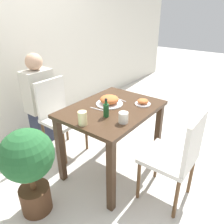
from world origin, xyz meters
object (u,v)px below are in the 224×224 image
(juice_glass, at_px, (83,118))
(sauce_bottle, at_px, (106,110))
(chair_near, at_px, (178,155))
(chair_far, at_px, (59,113))
(potted_plant_left, at_px, (29,163))
(food_plate, at_px, (109,100))
(side_plate, at_px, (143,102))
(drink_cup, at_px, (123,118))
(person_figure, at_px, (40,101))

(juice_glass, height_order, sauce_bottle, sauce_bottle)
(chair_near, xyz_separation_m, chair_far, (-0.07, 1.45, 0.00))
(potted_plant_left, bearing_deg, juice_glass, -28.05)
(sauce_bottle, xyz_separation_m, potted_plant_left, (-0.65, 0.28, -0.32))
(chair_far, distance_m, food_plate, 0.75)
(chair_far, xyz_separation_m, potted_plant_left, (-0.77, -0.54, 0.00))
(chair_near, distance_m, side_plate, 0.62)
(drink_cup, bearing_deg, person_figure, 85.13)
(food_plate, relative_size, drink_cup, 2.88)
(chair_far, height_order, drink_cup, chair_far)
(food_plate, distance_m, person_figure, 1.05)
(sauce_bottle, height_order, person_figure, person_figure)
(chair_far, bearing_deg, drink_cup, -96.84)
(drink_cup, height_order, potted_plant_left, drink_cup)
(side_plate, bearing_deg, person_figure, 103.73)
(potted_plant_left, height_order, person_figure, person_figure)
(food_plate, height_order, person_figure, person_figure)
(chair_near, bearing_deg, person_figure, -87.70)
(sauce_bottle, bearing_deg, person_figure, 84.36)
(chair_near, height_order, potted_plant_left, chair_near)
(drink_cup, bearing_deg, chair_near, -67.02)
(chair_far, relative_size, sauce_bottle, 5.09)
(juice_glass, xyz_separation_m, potted_plant_left, (-0.42, 0.22, -0.31))
(chair_near, distance_m, juice_glass, 0.86)
(chair_near, distance_m, sauce_bottle, 0.73)
(chair_near, relative_size, side_plate, 5.70)
(chair_far, bearing_deg, potted_plant_left, -145.00)
(food_plate, relative_size, potted_plant_left, 0.33)
(drink_cup, distance_m, sauce_bottle, 0.19)
(drink_cup, distance_m, juice_glass, 0.34)
(food_plate, height_order, sauce_bottle, sauce_bottle)
(food_plate, height_order, juice_glass, juice_glass)
(person_figure, bearing_deg, chair_far, -88.95)
(drink_cup, bearing_deg, food_plate, 54.79)
(chair_far, distance_m, person_figure, 0.35)
(side_plate, xyz_separation_m, drink_cup, (-0.43, -0.06, 0.02))
(side_plate, relative_size, person_figure, 0.13)
(side_plate, height_order, person_figure, person_figure)
(food_plate, bearing_deg, drink_cup, -125.21)
(chair_near, height_order, side_plate, chair_near)
(food_plate, distance_m, juice_glass, 0.47)
(juice_glass, bearing_deg, person_figure, 72.42)
(chair_far, relative_size, side_plate, 5.70)
(side_plate, bearing_deg, potted_plant_left, 159.12)
(food_plate, xyz_separation_m, juice_glass, (-0.47, -0.08, 0.02))
(chair_near, relative_size, food_plate, 3.34)
(chair_near, distance_m, food_plate, 0.82)
(potted_plant_left, bearing_deg, chair_far, 35.00)
(drink_cup, height_order, sauce_bottle, sauce_bottle)
(chair_near, bearing_deg, chair_far, -87.41)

